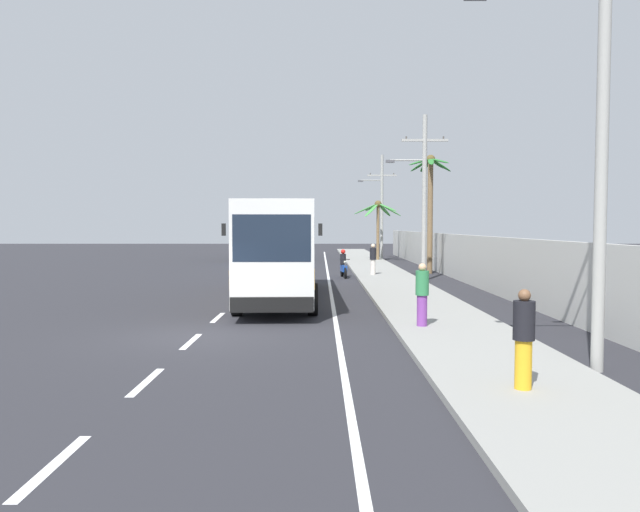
{
  "coord_description": "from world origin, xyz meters",
  "views": [
    {
      "loc": [
        3.2,
        -15.47,
        2.88
      ],
      "look_at": [
        3.16,
        7.71,
        1.7
      ],
      "focal_mm": 33.6,
      "sensor_mm": 36.0,
      "label": 1
    }
  ],
  "objects_px": {
    "coach_bus_far_lane": "(265,236)",
    "utility_pole_mid": "(424,193)",
    "utility_pole_nearest": "(600,95)",
    "palm_nearest": "(432,192)",
    "motorcycle_beside_bus": "(345,266)",
    "coach_bus_foreground": "(281,247)",
    "pedestrian_near_kerb": "(374,258)",
    "palm_second": "(379,215)",
    "pedestrian_midwalk": "(423,293)",
    "pedestrian_far_walk": "(525,337)",
    "utility_pole_far": "(382,204)"
  },
  "relations": [
    {
      "from": "pedestrian_midwalk",
      "to": "palm_nearest",
      "type": "distance_m",
      "value": 20.45
    },
    {
      "from": "pedestrian_near_kerb",
      "to": "pedestrian_midwalk",
      "type": "xyz_separation_m",
      "value": [
        -0.19,
        -17.29,
        -0.01
      ]
    },
    {
      "from": "pedestrian_far_walk",
      "to": "utility_pole_nearest",
      "type": "relative_size",
      "value": 0.16
    },
    {
      "from": "pedestrian_midwalk",
      "to": "utility_pole_mid",
      "type": "bearing_deg",
      "value": -117.58
    },
    {
      "from": "utility_pole_nearest",
      "to": "palm_second",
      "type": "relative_size",
      "value": 2.09
    },
    {
      "from": "pedestrian_far_walk",
      "to": "palm_nearest",
      "type": "height_order",
      "value": "palm_nearest"
    },
    {
      "from": "pedestrian_near_kerb",
      "to": "utility_pole_far",
      "type": "xyz_separation_m",
      "value": [
        2.15,
        16.89,
        3.65
      ]
    },
    {
      "from": "palm_nearest",
      "to": "utility_pole_nearest",
      "type": "bearing_deg",
      "value": -92.9
    },
    {
      "from": "motorcycle_beside_bus",
      "to": "palm_nearest",
      "type": "relative_size",
      "value": 0.28
    },
    {
      "from": "utility_pole_nearest",
      "to": "utility_pole_mid",
      "type": "bearing_deg",
      "value": 90.14
    },
    {
      "from": "coach_bus_foreground",
      "to": "coach_bus_far_lane",
      "type": "xyz_separation_m",
      "value": [
        -3.28,
        28.64,
        -0.08
      ]
    },
    {
      "from": "coach_bus_far_lane",
      "to": "pedestrian_near_kerb",
      "type": "bearing_deg",
      "value": -66.93
    },
    {
      "from": "coach_bus_far_lane",
      "to": "utility_pole_mid",
      "type": "xyz_separation_m",
      "value": [
        10.16,
        -20.8,
        2.61
      ]
    },
    {
      "from": "motorcycle_beside_bus",
      "to": "pedestrian_near_kerb",
      "type": "distance_m",
      "value": 1.77
    },
    {
      "from": "utility_pole_nearest",
      "to": "pedestrian_far_walk",
      "type": "bearing_deg",
      "value": -137.96
    },
    {
      "from": "pedestrian_near_kerb",
      "to": "utility_pole_far",
      "type": "height_order",
      "value": "utility_pole_far"
    },
    {
      "from": "pedestrian_far_walk",
      "to": "palm_nearest",
      "type": "distance_m",
      "value": 26.5
    },
    {
      "from": "coach_bus_foreground",
      "to": "utility_pole_mid",
      "type": "relative_size",
      "value": 1.4
    },
    {
      "from": "palm_second",
      "to": "coach_bus_far_lane",
      "type": "bearing_deg",
      "value": 159.33
    },
    {
      "from": "palm_second",
      "to": "utility_pole_far",
      "type": "bearing_deg",
      "value": 78.37
    },
    {
      "from": "motorcycle_beside_bus",
      "to": "palm_second",
      "type": "height_order",
      "value": "palm_second"
    },
    {
      "from": "pedestrian_midwalk",
      "to": "utility_pole_mid",
      "type": "height_order",
      "value": "utility_pole_mid"
    },
    {
      "from": "utility_pole_far",
      "to": "palm_second",
      "type": "height_order",
      "value": "utility_pole_far"
    },
    {
      "from": "coach_bus_foreground",
      "to": "utility_pole_nearest",
      "type": "distance_m",
      "value": 13.86
    },
    {
      "from": "pedestrian_near_kerb",
      "to": "palm_nearest",
      "type": "bearing_deg",
      "value": -115.78
    },
    {
      "from": "motorcycle_beside_bus",
      "to": "utility_pole_mid",
      "type": "height_order",
      "value": "utility_pole_mid"
    },
    {
      "from": "motorcycle_beside_bus",
      "to": "pedestrian_near_kerb",
      "type": "xyz_separation_m",
      "value": [
        1.68,
        0.4,
        0.4
      ]
    },
    {
      "from": "utility_pole_mid",
      "to": "palm_second",
      "type": "height_order",
      "value": "utility_pole_mid"
    },
    {
      "from": "pedestrian_near_kerb",
      "to": "pedestrian_midwalk",
      "type": "distance_m",
      "value": 17.3
    },
    {
      "from": "palm_nearest",
      "to": "utility_pole_mid",
      "type": "bearing_deg",
      "value": -104.64
    },
    {
      "from": "utility_pole_far",
      "to": "coach_bus_far_lane",
      "type": "bearing_deg",
      "value": 171.76
    },
    {
      "from": "pedestrian_far_walk",
      "to": "utility_pole_far",
      "type": "bearing_deg",
      "value": 112.33
    },
    {
      "from": "coach_bus_foreground",
      "to": "utility_pole_nearest",
      "type": "xyz_separation_m",
      "value": [
        6.93,
        -11.52,
        3.35
      ]
    },
    {
      "from": "utility_pole_nearest",
      "to": "palm_nearest",
      "type": "bearing_deg",
      "value": 87.1
    },
    {
      "from": "pedestrian_far_walk",
      "to": "motorcycle_beside_bus",
      "type": "bearing_deg",
      "value": 119.95
    },
    {
      "from": "coach_bus_far_lane",
      "to": "palm_second",
      "type": "relative_size",
      "value": 2.47
    },
    {
      "from": "utility_pole_mid",
      "to": "coach_bus_far_lane",
      "type": "bearing_deg",
      "value": 116.03
    },
    {
      "from": "utility_pole_nearest",
      "to": "utility_pole_mid",
      "type": "xyz_separation_m",
      "value": [
        -0.05,
        19.36,
        -0.82
      ]
    },
    {
      "from": "motorcycle_beside_bus",
      "to": "pedestrian_midwalk",
      "type": "xyz_separation_m",
      "value": [
        1.48,
        -16.89,
        0.39
      ]
    },
    {
      "from": "pedestrian_near_kerb",
      "to": "palm_second",
      "type": "height_order",
      "value": "palm_second"
    },
    {
      "from": "utility_pole_nearest",
      "to": "pedestrian_near_kerb",
      "type": "bearing_deg",
      "value": 96.27
    },
    {
      "from": "coach_bus_far_lane",
      "to": "utility_pole_mid",
      "type": "distance_m",
      "value": 23.3
    },
    {
      "from": "utility_pole_mid",
      "to": "utility_pole_far",
      "type": "distance_m",
      "value": 19.36
    },
    {
      "from": "pedestrian_midwalk",
      "to": "utility_pole_far",
      "type": "relative_size",
      "value": 0.19
    },
    {
      "from": "pedestrian_far_walk",
      "to": "coach_bus_foreground",
      "type": "bearing_deg",
      "value": 135.21
    },
    {
      "from": "pedestrian_midwalk",
      "to": "palm_second",
      "type": "xyz_separation_m",
      "value": [
        1.91,
        32.04,
        2.74
      ]
    },
    {
      "from": "utility_pole_far",
      "to": "palm_nearest",
      "type": "relative_size",
      "value": 1.24
    },
    {
      "from": "utility_pole_mid",
      "to": "palm_nearest",
      "type": "distance_m",
      "value": 5.06
    },
    {
      "from": "palm_nearest",
      "to": "motorcycle_beside_bus",
      "type": "bearing_deg",
      "value": -152.0
    },
    {
      "from": "utility_pole_nearest",
      "to": "motorcycle_beside_bus",
      "type": "bearing_deg",
      "value": 100.77
    }
  ]
}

